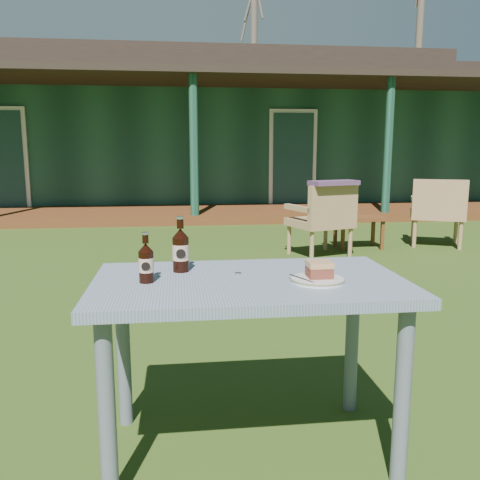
{
  "coord_description": "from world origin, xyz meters",
  "views": [
    {
      "loc": [
        -0.27,
        -3.49,
        1.21
      ],
      "look_at": [
        0.0,
        -1.3,
        0.82
      ],
      "focal_mm": 38.0,
      "sensor_mm": 36.0,
      "label": 1
    }
  ],
  "objects": [
    {
      "name": "armchair_left",
      "position": [
        1.37,
        2.08,
        0.47
      ],
      "size": [
        0.77,
        0.75,
        0.83
      ],
      "color": "#A67D53",
      "rests_on": "ground"
    },
    {
      "name": "fork",
      "position": [
        0.19,
        -1.68,
        0.74
      ],
      "size": [
        0.07,
        0.13,
        0.0
      ],
      "primitive_type": "cube",
      "rotation": [
        0.0,
        0.0,
        0.44
      ],
      "color": "silver",
      "rests_on": "plate"
    },
    {
      "name": "cola_bottle_near",
      "position": [
        -0.26,
        -1.44,
        0.81
      ],
      "size": [
        0.07,
        0.07,
        0.23
      ],
      "color": "black",
      "rests_on": "cafe_table"
    },
    {
      "name": "cola_bottle_far",
      "position": [
        -0.39,
        -1.6,
        0.8
      ],
      "size": [
        0.06,
        0.06,
        0.19
      ],
      "color": "black",
      "rests_on": "cafe_table"
    },
    {
      "name": "ground",
      "position": [
        0.0,
        0.0,
        0.0
      ],
      "size": [
        80.0,
        80.0,
        0.0
      ],
      "primitive_type": "plane",
      "color": "#334916"
    },
    {
      "name": "floral_throw",
      "position": [
        1.43,
        1.92,
        0.86
      ],
      "size": [
        0.6,
        0.39,
        0.05
      ],
      "primitive_type": "cube",
      "rotation": [
        0.0,
        0.0,
        3.47
      ],
      "color": "#573658",
      "rests_on": "armchair_left"
    },
    {
      "name": "plate",
      "position": [
        0.25,
        -1.67,
        0.73
      ],
      "size": [
        0.2,
        0.2,
        0.01
      ],
      "color": "silver",
      "rests_on": "cafe_table"
    },
    {
      "name": "side_table",
      "position": [
        1.96,
        2.54,
        0.34
      ],
      "size": [
        0.6,
        0.4,
        0.4
      ],
      "color": "#5B3016",
      "rests_on": "ground"
    },
    {
      "name": "tree_right",
      "position": [
        9.5,
        17.0,
        5.5
      ],
      "size": [
        0.28,
        0.28,
        11.0
      ],
      "primitive_type": "cylinder",
      "color": "brown",
      "rests_on": "ground"
    },
    {
      "name": "cafe_table",
      "position": [
        0.0,
        -1.6,
        0.62
      ],
      "size": [
        1.2,
        0.7,
        0.72
      ],
      "color": "slate",
      "rests_on": "ground"
    },
    {
      "name": "cake_slice",
      "position": [
        0.26,
        -1.66,
        0.77
      ],
      "size": [
        0.09,
        0.09,
        0.06
      ],
      "color": "brown",
      "rests_on": "plate"
    },
    {
      "name": "tree_mid",
      "position": [
        3.0,
        18.5,
        4.75
      ],
      "size": [
        0.28,
        0.28,
        9.5
      ],
      "primitive_type": "cylinder",
      "color": "brown",
      "rests_on": "ground"
    },
    {
      "name": "pavilion",
      "position": [
        -0.0,
        9.39,
        1.61
      ],
      "size": [
        15.8,
        8.3,
        3.45
      ],
      "color": "#1A4332",
      "rests_on": "ground"
    },
    {
      "name": "armchair_right",
      "position": [
        2.99,
        2.54,
        0.48
      ],
      "size": [
        0.82,
        0.8,
        0.86
      ],
      "color": "#A67D53",
      "rests_on": "ground"
    },
    {
      "name": "bottle_cap",
      "position": [
        -0.04,
        -1.53,
        0.72
      ],
      "size": [
        0.03,
        0.03,
        0.01
      ],
      "primitive_type": "cylinder",
      "color": "silver",
      "rests_on": "cafe_table"
    }
  ]
}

